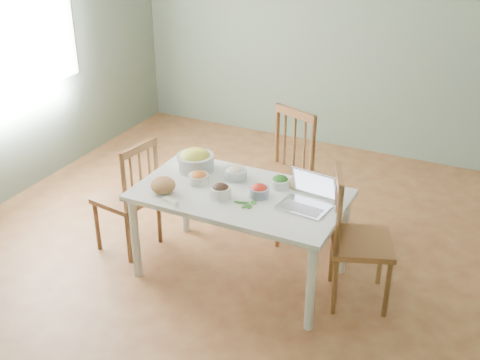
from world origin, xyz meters
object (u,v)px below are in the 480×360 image
at_px(bread_boule, 163,185).
at_px(laptop, 304,193).
at_px(chair_right, 362,240).
at_px(bowl_squash, 195,160).
at_px(dining_table, 240,234).
at_px(chair_left, 126,195).
at_px(chair_far, 277,175).

bearing_deg(bread_boule, laptop, 13.06).
distance_m(chair_right, bowl_squash, 1.36).
bearing_deg(chair_right, dining_table, 75.57).
bearing_deg(dining_table, laptop, -0.84).
xyz_separation_m(dining_table, chair_left, (-0.96, -0.04, 0.12)).
relative_size(chair_far, chair_right, 1.05).
bearing_deg(chair_far, dining_table, -68.65).
height_order(chair_left, laptop, chair_left).
height_order(dining_table, chair_right, chair_right).
bearing_deg(chair_far, chair_right, -13.87).
relative_size(chair_left, chair_right, 0.96).
distance_m(chair_far, bread_boule, 1.07).
bearing_deg(chair_left, chair_far, 135.67).
bearing_deg(laptop, chair_far, 131.23).
relative_size(dining_table, bread_boule, 8.43).
bearing_deg(chair_far, bowl_squash, -110.73).
bearing_deg(laptop, bread_boule, -160.06).
xyz_separation_m(bread_boule, bowl_squash, (0.02, 0.42, 0.02)).
bearing_deg(dining_table, chair_left, -177.46).
bearing_deg(chair_left, bowl_squash, 122.31).
relative_size(chair_right, bowl_squash, 3.45).
relative_size(bread_boule, bowl_squash, 0.62).
height_order(chair_left, bowl_squash, chair_left).
distance_m(bread_boule, laptop, 0.99).
height_order(chair_far, bread_boule, chair_far).
distance_m(chair_far, chair_left, 1.21).
distance_m(chair_far, chair_right, 1.06).
xyz_separation_m(chair_left, bowl_squash, (0.50, 0.23, 0.30)).
distance_m(chair_far, bowl_squash, 0.74).
height_order(chair_right, bowl_squash, chair_right).
height_order(dining_table, laptop, laptop).
bearing_deg(bowl_squash, chair_left, -155.47).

